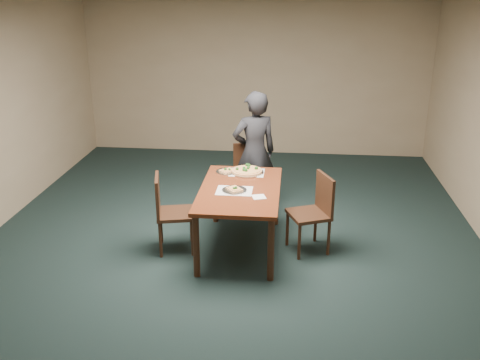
# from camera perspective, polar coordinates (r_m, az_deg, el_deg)

# --- Properties ---
(ground) EXTENTS (8.00, 8.00, 0.00)m
(ground) POSITION_cam_1_polar(r_m,az_deg,el_deg) (6.15, -1.26, -8.23)
(ground) COLOR black
(ground) RESTS_ON ground
(room_shell) EXTENTS (8.00, 8.00, 8.00)m
(room_shell) POSITION_cam_1_polar(r_m,az_deg,el_deg) (5.52, -1.40, 7.79)
(room_shell) COLOR tan
(room_shell) RESTS_ON ground
(dining_table) EXTENTS (0.90, 1.50, 0.75)m
(dining_table) POSITION_cam_1_polar(r_m,az_deg,el_deg) (6.08, 0.00, -1.69)
(dining_table) COLOR #512010
(dining_table) RESTS_ON ground
(chair_far) EXTENTS (0.51, 0.51, 0.91)m
(chair_far) POSITION_cam_1_polar(r_m,az_deg,el_deg) (7.20, 1.06, 0.72)
(chair_far) COLOR black
(chair_far) RESTS_ON ground
(chair_left) EXTENTS (0.50, 0.50, 0.91)m
(chair_left) POSITION_cam_1_polar(r_m,az_deg,el_deg) (6.15, -7.65, -3.06)
(chair_left) COLOR black
(chair_left) RESTS_ON ground
(chair_right) EXTENTS (0.55, 0.55, 0.91)m
(chair_right) POSITION_cam_1_polar(r_m,az_deg,el_deg) (6.16, 8.02, -3.04)
(chair_right) COLOR black
(chair_right) RESTS_ON ground
(diner) EXTENTS (0.70, 0.59, 1.64)m
(diner) POSITION_cam_1_polar(r_m,az_deg,el_deg) (7.06, 1.54, 2.93)
(diner) COLOR black
(diner) RESTS_ON ground
(placemat_main) EXTENTS (0.42, 0.32, 0.00)m
(placemat_main) POSITION_cam_1_polar(r_m,az_deg,el_deg) (6.53, 0.74, 0.81)
(placemat_main) COLOR white
(placemat_main) RESTS_ON dining_table
(placemat_near) EXTENTS (0.40, 0.30, 0.00)m
(placemat_near) POSITION_cam_1_polar(r_m,az_deg,el_deg) (5.97, -0.61, -1.14)
(placemat_near) COLOR white
(placemat_near) RESTS_ON dining_table
(pizza_pan) EXTENTS (0.41, 0.41, 0.08)m
(pizza_pan) POSITION_cam_1_polar(r_m,az_deg,el_deg) (6.53, 0.74, 1.00)
(pizza_pan) COLOR silver
(pizza_pan) RESTS_ON dining_table
(slice_plate_near) EXTENTS (0.28, 0.28, 0.06)m
(slice_plate_near) POSITION_cam_1_polar(r_m,az_deg,el_deg) (5.97, -0.60, -1.03)
(slice_plate_near) COLOR silver
(slice_plate_near) RESTS_ON dining_table
(slice_plate_far) EXTENTS (0.28, 0.28, 0.06)m
(slice_plate_far) POSITION_cam_1_polar(r_m,az_deg,el_deg) (6.55, -1.37, 0.97)
(slice_plate_far) COLOR silver
(slice_plate_far) RESTS_ON dining_table
(napkin) EXTENTS (0.18, 0.18, 0.01)m
(napkin) POSITION_cam_1_polar(r_m,az_deg,el_deg) (5.80, 2.02, -1.82)
(napkin) COLOR white
(napkin) RESTS_ON dining_table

